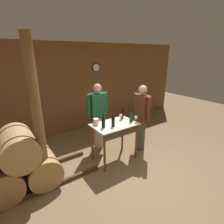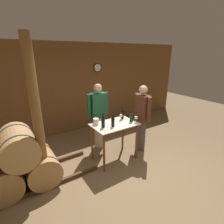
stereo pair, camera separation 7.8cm
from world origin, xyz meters
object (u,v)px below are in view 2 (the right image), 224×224
(wine_bottle_center, at_px, (122,114))
(person_visitor_with_scarf, at_px, (98,115))
(wine_glass_near_left, at_px, (121,116))
(wine_glass_near_center, at_px, (136,118))
(wooden_post, at_px, (37,119))
(wine_bottle_far_left, at_px, (103,122))
(wine_bottle_left, at_px, (113,122))
(wine_bottle_right, at_px, (131,117))
(ice_bucket, at_px, (96,121))
(person_host, at_px, (142,117))

(wine_bottle_center, distance_m, person_visitor_with_scarf, 0.65)
(wine_glass_near_left, distance_m, wine_glass_near_center, 0.37)
(wooden_post, relative_size, wine_bottle_center, 10.02)
(wine_glass_near_left, bearing_deg, wooden_post, -176.06)
(wine_bottle_far_left, relative_size, wine_glass_near_center, 2.09)
(wine_bottle_far_left, xyz_separation_m, wine_glass_near_left, (0.56, 0.13, -0.02))
(wine_bottle_far_left, height_order, person_visitor_with_scarf, person_visitor_with_scarf)
(person_visitor_with_scarf, bearing_deg, wine_glass_near_center, -63.17)
(wine_bottle_far_left, relative_size, wine_bottle_center, 1.14)
(wine_bottle_far_left, relative_size, wine_glass_near_left, 2.22)
(wine_bottle_left, relative_size, wine_bottle_right, 0.97)
(wine_bottle_far_left, relative_size, wine_bottle_right, 1.13)
(wine_glass_near_left, relative_size, wine_glass_near_center, 0.94)
(wooden_post, bearing_deg, wine_bottle_far_left, -0.30)
(wine_glass_near_left, bearing_deg, ice_bucket, 171.79)
(wine_bottle_center, height_order, wine_bottle_right, wine_bottle_right)
(wine_bottle_left, bearing_deg, person_visitor_with_scarf, 83.30)
(ice_bucket, distance_m, person_visitor_with_scarf, 0.61)
(wooden_post, bearing_deg, wine_glass_near_left, 3.94)
(wine_glass_near_center, height_order, person_host, person_host)
(wine_bottle_far_left, distance_m, wine_glass_near_left, 0.58)
(wine_glass_near_center, xyz_separation_m, ice_bucket, (-0.80, 0.41, -0.04))
(wine_bottle_far_left, relative_size, wine_bottle_left, 1.16)
(wine_bottle_left, xyz_separation_m, wine_glass_near_center, (0.55, -0.11, 0.01))
(wine_bottle_center, xyz_separation_m, wine_glass_near_center, (0.09, -0.39, 0.00))
(ice_bucket, height_order, person_host, person_host)
(wine_glass_near_left, distance_m, person_host, 0.58)
(wine_bottle_center, bearing_deg, wine_bottle_left, -149.03)
(wine_bottle_far_left, bearing_deg, wine_bottle_left, -21.56)
(wooden_post, xyz_separation_m, ice_bucket, (1.21, 0.21, -0.39))
(wine_bottle_far_left, height_order, wine_bottle_left, wine_bottle_far_left)
(wine_bottle_right, height_order, ice_bucket, wine_bottle_right)
(wine_glass_near_center, bearing_deg, wine_bottle_far_left, 165.95)
(wine_bottle_left, height_order, person_host, person_host)
(wine_bottle_center, height_order, person_visitor_with_scarf, person_visitor_with_scarf)
(wooden_post, bearing_deg, wine_bottle_center, 5.69)
(wine_bottle_left, xyz_separation_m, person_host, (0.93, 0.10, -0.11))
(wine_bottle_center, height_order, ice_bucket, wine_bottle_center)
(wine_bottle_left, relative_size, person_host, 0.16)
(wooden_post, bearing_deg, wine_bottle_right, -2.52)
(wooden_post, height_order, wine_glass_near_center, wooden_post)
(wine_bottle_far_left, xyz_separation_m, person_visitor_with_scarf, (0.29, 0.72, -0.12))
(wine_bottle_left, distance_m, wine_glass_near_center, 0.56)
(wooden_post, relative_size, wine_bottle_right, 9.91)
(wine_bottle_far_left, height_order, wine_glass_near_left, wine_bottle_far_left)
(wine_bottle_right, distance_m, person_visitor_with_scarf, 0.91)
(wooden_post, relative_size, wine_glass_near_center, 18.40)
(wine_bottle_far_left, bearing_deg, person_visitor_with_scarf, 68.12)
(wine_bottle_left, relative_size, wine_glass_near_center, 1.80)
(person_host, bearing_deg, wine_bottle_left, -173.68)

